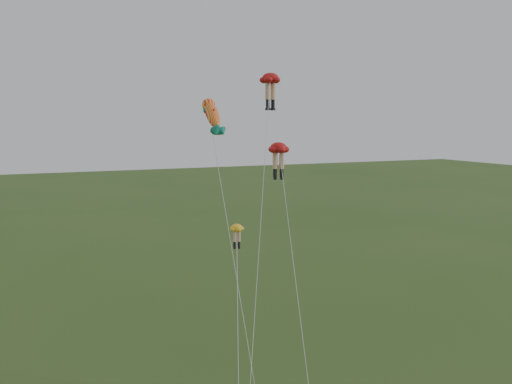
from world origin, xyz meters
name	(u,v)px	position (x,y,z in m)	size (l,w,h in m)	color
legs_kite_red_high	(270,83)	(6.27, 12.00, 18.42)	(9.34, 15.62, 19.27)	#B11312
legs_kite_red_mid	(279,154)	(3.49, 4.88, 13.37)	(3.04, 9.19, 14.12)	#B11312
legs_kite_yellow	(237,240)	(-1.13, 1.01, 8.69)	(2.99, 6.56, 9.58)	yellow
fish_kite	(212,115)	(-0.99, 5.35, 15.87)	(0.94, 7.96, 17.19)	yellow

